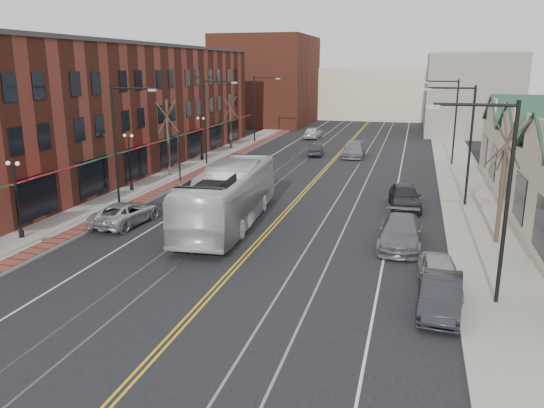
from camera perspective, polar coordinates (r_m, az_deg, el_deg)
The scene contains 30 objects.
ground at distance 19.65m, azimuth -10.97°, elevation -14.10°, with size 160.00×160.00×0.00m, color black.
sidewalk_left at distance 41.63m, azimuth -13.88°, elevation 1.33°, with size 4.00×120.00×0.15m, color gray.
sidewalk_right at distance 36.78m, azimuth 21.00°, elevation -0.97°, with size 4.00×120.00×0.15m, color gray.
building_left at distance 50.33m, azimuth -17.48°, elevation 9.59°, with size 10.00×50.00×11.00m, color maroon.
backdrop_left at distance 88.68m, azimuth -0.51°, elevation 13.13°, with size 14.00×18.00×14.00m, color maroon.
backdrop_mid at distance 100.79m, azimuth 10.85°, elevation 11.64°, with size 22.00×14.00×9.00m, color #B9AC8E.
backdrop_right at distance 80.76m, azimuth 20.56°, elevation 11.01°, with size 12.00×16.00×11.00m, color slate.
streetlight_l_1 at distance 36.90m, azimuth -16.03°, elevation 7.34°, with size 3.33×0.25×8.00m.
streetlight_l_2 at distance 51.20m, azimuth -6.74°, elevation 9.70°, with size 3.33×0.25×8.00m.
streetlight_l_3 at distance 66.28m, azimuth -1.54°, elevation 10.90°, with size 3.33×0.25×8.00m.
streetlight_r_0 at distance 22.02m, azimuth 23.02°, elevation 2.11°, with size 3.33×0.25×8.00m.
streetlight_r_1 at distance 37.74m, azimuth 19.97°, elevation 7.18°, with size 3.33×0.25×8.00m.
streetlight_r_2 at distance 53.62m, azimuth 18.70°, elevation 9.26°, with size 3.33×0.25×8.00m.
lamppost_l_1 at distance 32.03m, azimuth -25.70°, elevation 0.26°, with size 0.84×0.28×4.27m.
lamppost_l_2 at distance 41.60m, azimuth -15.02°, elevation 4.24°, with size 0.84×0.28×4.27m.
lamppost_l_3 at distance 54.00m, azimuth -7.61°, elevation 6.91°, with size 0.84×0.28×4.27m.
tree_left_near at distance 46.49m, azimuth -11.12°, elevation 7.15°, with size 1.78×1.37×6.48m.
tree_left_far at distance 61.19m, azimuth -4.47°, elevation 8.90°, with size 1.66×1.28×6.02m.
tree_right_mid at distance 30.24m, azimuth 23.61°, elevation 2.72°, with size 1.90×1.46×6.93m.
manhole_far at distance 31.55m, azimuth -23.08°, elevation -3.52°, with size 0.60×0.60×0.02m, color #592D19.
traffic_signal at distance 44.06m, azimuth -9.96°, elevation 5.27°, with size 0.18×0.15×3.80m.
transit_bus at distance 31.82m, azimuth -4.67°, elevation 0.87°, with size 3.04×12.98×3.62m, color silver.
parked_suv at distance 33.30m, azimuth -15.46°, elevation -0.98°, with size 2.30×4.99×1.39m, color #AEB1B5.
parked_car_a at distance 23.93m, azimuth 17.55°, elevation -7.25°, with size 1.69×4.21×1.44m, color #A1A3A8.
parked_car_b at distance 21.93m, azimuth 17.73°, elevation -9.31°, with size 1.51×4.34×1.43m, color #222228.
parked_car_c at distance 29.04m, azimuth 13.66°, elevation -2.96°, with size 2.19×5.38×1.56m, color slate.
parked_car_d at distance 36.79m, azimuth 14.08°, elevation 0.80°, with size 1.97×4.89×1.67m, color black.
distant_car_left at distance 57.29m, azimuth 4.70°, elevation 5.85°, with size 1.35×3.87×1.28m, color black.
distant_car_right at distance 56.82m, azimuth 8.83°, elevation 5.79°, with size 2.19×5.38×1.56m, color slate.
distant_car_far at distance 70.90m, azimuth 4.46°, elevation 7.67°, with size 1.89×4.70×1.60m, color silver.
Camera 1 is at (7.92, -15.36, 9.36)m, focal length 35.00 mm.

